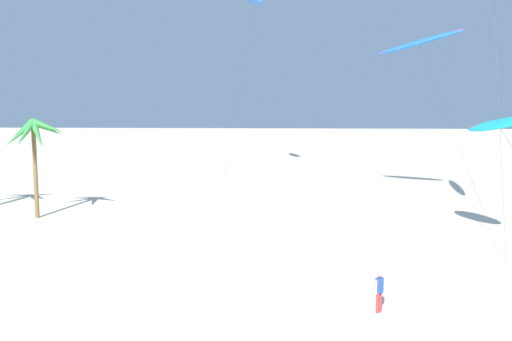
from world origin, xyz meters
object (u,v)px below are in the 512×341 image
flying_kite_3 (499,124)px  flying_kite_4 (419,43)px  palm_tree_1 (34,135)px  person_mid_field (379,290)px  flying_kite_2 (256,2)px

flying_kite_3 → flying_kite_4: flying_kite_4 is taller
palm_tree_1 → flying_kite_3: (29.33, -6.93, 1.19)m
person_mid_field → flying_kite_2: bearing=99.5°
flying_kite_2 → flying_kite_3: size_ratio=2.37×
flying_kite_4 → person_mid_field: bearing=-105.0°
person_mid_field → flying_kite_3: bearing=52.8°
flying_kite_3 → flying_kite_4: size_ratio=0.58×
flying_kite_4 → flying_kite_3: bearing=-82.6°
flying_kite_2 → flying_kite_4: size_ratio=1.37×
flying_kite_2 → flying_kite_3: flying_kite_2 is taller
palm_tree_1 → flying_kite_3: size_ratio=0.89×
palm_tree_1 → person_mid_field: (21.19, -17.67, -4.94)m
flying_kite_4 → person_mid_field: 27.41m
flying_kite_3 → person_mid_field: size_ratio=4.73×
person_mid_field → flying_kite_4: bearing=75.0°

